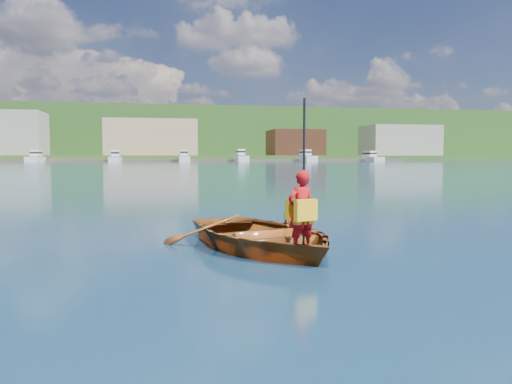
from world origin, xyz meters
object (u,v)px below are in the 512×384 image
Objects in this scene: child_paddler at (301,210)px; marina_yachts at (161,158)px; rowboat at (261,235)px; dock at (156,161)px.

child_paddler is 143.77m from marina_yachts.
rowboat is at bearing 117.49° from child_paddler.
marina_yachts is at bearing -72.86° from dock.
child_paddler reaches higher than rowboat.
child_paddler is at bearing -62.51° from rowboat.
child_paddler is (0.42, -0.81, 0.47)m from rowboat.
marina_yachts is at bearing 90.95° from child_paddler.
marina_yachts is (-1.95, 142.94, 1.13)m from rowboat.
marina_yachts reaches higher than child_paddler.
dock reaches higher than rowboat.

